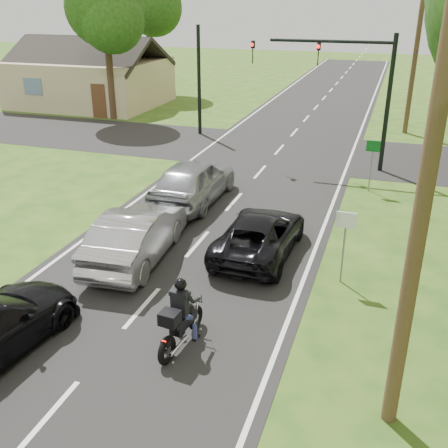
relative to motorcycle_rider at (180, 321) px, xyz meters
The scene contains 16 objects.
ground 2.07m from the motorcycle_rider, 143.43° to the left, with size 140.00×140.00×0.00m, color #244C15.
road 11.29m from the motorcycle_rider, 97.99° to the left, with size 8.00×100.00×0.01m, color black.
cross_road 17.25m from the motorcycle_rider, 95.22° to the left, with size 60.00×7.00×0.01m, color black.
motorcycle_rider is the anchor object (origin of this frame).
dark_suv 5.19m from the motorcycle_rider, 84.42° to the left, with size 2.12×4.61×1.28m, color black.
silver_sedan 4.67m from the motorcycle_rider, 128.96° to the left, with size 1.68×4.83×1.59m, color #B4B4B9.
silver_suv 9.19m from the motorcycle_rider, 109.46° to the left, with size 2.06×5.11×1.74m, color #929599.
traffic_signal 15.65m from the motorcycle_rider, 83.34° to the left, with size 6.38×0.44×6.00m.
signal_pole_far 20.45m from the motorcycle_rider, 109.45° to the left, with size 0.20×0.20×6.00m, color black.
utility_pole_near 6.44m from the motorcycle_rider, 10.25° to the right, with size 1.60×0.28×10.00m.
utility_pole_far 24.03m from the motorcycle_rider, 78.69° to the left, with size 1.60×0.28×10.00m.
sign_white 5.27m from the motorcycle_rider, 52.91° to the left, with size 0.55×0.07×2.12m.
sign_green 12.62m from the motorcycle_rider, 74.65° to the left, with size 0.55×0.07×2.12m.
tree_left_near 25.49m from the motorcycle_rider, 122.41° to the left, with size 5.12×4.96×9.22m.
tree_left_far 35.08m from the motorcycle_rider, 116.27° to the left, with size 5.76×5.58×10.14m.
house 30.71m from the motorcycle_rider, 124.92° to the left, with size 10.20×8.00×4.84m.
Camera 1 is at (5.63, -10.29, 7.40)m, focal length 42.00 mm.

